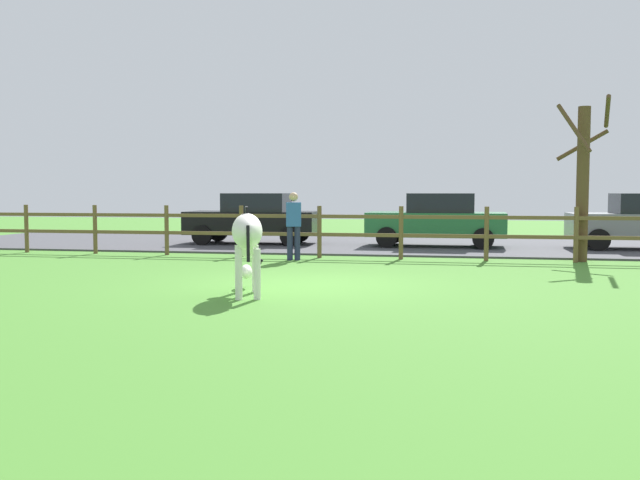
% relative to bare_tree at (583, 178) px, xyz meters
% --- Properties ---
extents(ground_plane, '(60.00, 60.00, 0.00)m').
position_rel_bare_tree_xyz_m(ground_plane, '(-5.49, -5.27, -1.97)').
color(ground_plane, '#47842D').
extents(parking_asphalt, '(28.00, 7.40, 0.05)m').
position_rel_bare_tree_xyz_m(parking_asphalt, '(-5.49, 4.03, -1.95)').
color(parking_asphalt, '#47474C').
rests_on(parking_asphalt, ground_plane).
extents(paddock_fence, '(20.51, 0.11, 1.30)m').
position_rel_bare_tree_xyz_m(paddock_fence, '(-6.29, -0.27, -1.23)').
color(paddock_fence, brown).
rests_on(paddock_fence, ground_plane).
extents(bare_tree, '(1.32, 1.34, 3.85)m').
position_rel_bare_tree_xyz_m(bare_tree, '(0.00, 0.00, 0.00)').
color(bare_tree, '#513A23').
rests_on(bare_tree, ground_plane).
extents(zebra, '(0.88, 1.87, 1.41)m').
position_rel_bare_tree_xyz_m(zebra, '(-6.19, -6.74, -1.05)').
color(zebra, white).
rests_on(zebra, ground_plane).
extents(crow_on_grass, '(0.22, 0.10, 0.20)m').
position_rel_bare_tree_xyz_m(crow_on_grass, '(-7.11, -2.96, -1.85)').
color(crow_on_grass, black).
rests_on(crow_on_grass, ground_plane).
extents(parked_car_green, '(4.03, 1.94, 1.56)m').
position_rel_bare_tree_xyz_m(parked_car_green, '(-3.48, 3.38, -1.13)').
color(parked_car_green, '#236B38').
rests_on(parked_car_green, parking_asphalt).
extents(parked_car_black, '(4.08, 2.04, 1.56)m').
position_rel_bare_tree_xyz_m(parked_car_black, '(-9.09, 3.40, -1.13)').
color(parked_car_black, black).
rests_on(parked_car_black, parking_asphalt).
extents(visitor_near_fence, '(0.40, 0.30, 1.64)m').
position_rel_bare_tree_xyz_m(visitor_near_fence, '(-6.77, -1.03, -1.07)').
color(visitor_near_fence, '#232847').
rests_on(visitor_near_fence, ground_plane).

